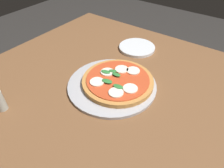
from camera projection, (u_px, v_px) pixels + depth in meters
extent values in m
cube|color=brown|center=(124.00, 92.00, 0.82)|extent=(1.27, 1.04, 0.04)
cube|color=brown|center=(94.00, 68.00, 1.58)|extent=(0.07, 0.07, 0.70)
cylinder|color=#B2B2B7|center=(112.00, 85.00, 0.81)|extent=(0.35, 0.35, 0.01)
cylinder|color=#C6843F|center=(117.00, 82.00, 0.81)|extent=(0.28, 0.28, 0.02)
cylinder|color=#CC4723|center=(117.00, 79.00, 0.80)|extent=(0.25, 0.25, 0.00)
cylinder|color=white|center=(130.00, 88.00, 0.75)|extent=(0.06, 0.06, 0.00)
cylinder|color=white|center=(133.00, 71.00, 0.83)|extent=(0.06, 0.06, 0.00)
cylinder|color=white|center=(122.00, 69.00, 0.84)|extent=(0.06, 0.06, 0.00)
cylinder|color=white|center=(107.00, 72.00, 0.83)|extent=(0.06, 0.06, 0.00)
cylinder|color=white|center=(97.00, 82.00, 0.78)|extent=(0.06, 0.06, 0.00)
cylinder|color=white|center=(116.00, 92.00, 0.73)|extent=(0.06, 0.06, 0.00)
ellipsoid|color=#337F38|center=(116.00, 74.00, 0.81)|extent=(0.04, 0.02, 0.00)
ellipsoid|color=#337F38|center=(105.00, 72.00, 0.82)|extent=(0.04, 0.03, 0.00)
ellipsoid|color=#337F38|center=(118.00, 86.00, 0.75)|extent=(0.04, 0.03, 0.00)
ellipsoid|color=#337F38|center=(107.00, 81.00, 0.78)|extent=(0.05, 0.03, 0.00)
ellipsoid|color=#337F38|center=(113.00, 71.00, 0.83)|extent=(0.04, 0.03, 0.00)
cylinder|color=white|center=(137.00, 48.00, 1.04)|extent=(0.18, 0.18, 0.01)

